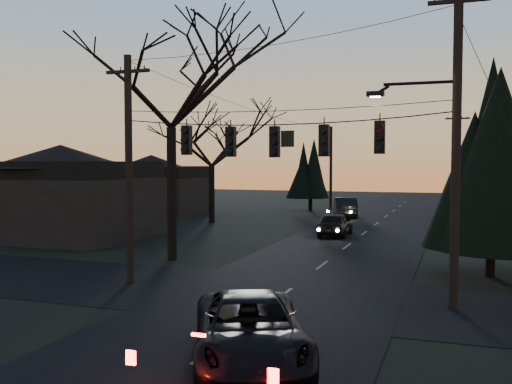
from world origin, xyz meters
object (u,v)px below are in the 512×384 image
(utility_pole_right, at_px, (453,309))
(utility_pole_far_l, at_px, (331,209))
(utility_pole_left, at_px, (130,283))
(sedan_oncoming_a, at_px, (335,224))
(utility_pole_far_r, at_px, (456,221))
(suv_near, at_px, (250,331))
(bare_tree_left, at_px, (171,74))
(sedan_oncoming_b, at_px, (345,207))
(evergreen_right, at_px, (492,159))

(utility_pole_right, xyz_separation_m, utility_pole_far_l, (-11.50, 36.00, 0.00))
(utility_pole_left, height_order, sedan_oncoming_a, utility_pole_left)
(utility_pole_right, xyz_separation_m, utility_pole_left, (-11.50, 0.00, 0.00))
(utility_pole_right, bearing_deg, sedan_oncoming_a, 113.39)
(utility_pole_far_r, xyz_separation_m, utility_pole_far_l, (-11.50, 8.00, 0.00))
(suv_near, distance_m, sedan_oncoming_a, 22.87)
(bare_tree_left, xyz_separation_m, sedan_oncoming_a, (5.42, 11.08, -7.88))
(sedan_oncoming_a, height_order, sedan_oncoming_b, sedan_oncoming_b)
(bare_tree_left, bearing_deg, sedan_oncoming_b, 80.96)
(bare_tree_left, xyz_separation_m, suv_near, (8.11, -11.63, -7.87))
(utility_pole_left, relative_size, utility_pole_far_r, 1.00)
(suv_near, relative_size, sedan_oncoming_b, 1.08)
(utility_pole_far_l, xyz_separation_m, evergreen_right, (12.85, -30.15, 4.67))
(utility_pole_left, relative_size, sedan_oncoming_a, 2.00)
(evergreen_right, distance_m, suv_near, 14.15)
(utility_pole_right, xyz_separation_m, sedan_oncoming_b, (-8.70, 28.57, 0.81))
(utility_pole_right, distance_m, utility_pole_far_l, 37.79)
(utility_pole_right, distance_m, sedan_oncoming_b, 29.88)
(utility_pole_left, xyz_separation_m, bare_tree_left, (-0.93, 5.12, 8.61))
(sedan_oncoming_b, bearing_deg, utility_pole_far_l, -83.93)
(evergreen_right, height_order, sedan_oncoming_b, evergreen_right)
(utility_pole_left, bearing_deg, utility_pole_far_r, 67.67)
(utility_pole_right, distance_m, evergreen_right, 7.61)
(bare_tree_left, height_order, evergreen_right, bare_tree_left)
(utility_pole_right, distance_m, suv_near, 7.84)
(suv_near, distance_m, sedan_oncoming_b, 35.35)
(bare_tree_left, bearing_deg, utility_pole_left, -79.72)
(suv_near, bearing_deg, utility_pole_far_l, 75.51)
(utility_pole_far_r, distance_m, utility_pole_far_l, 14.01)
(utility_pole_far_l, bearing_deg, sedan_oncoming_a, -77.22)
(utility_pole_far_l, xyz_separation_m, sedan_oncoming_b, (2.80, -7.43, 0.81))
(suv_near, bearing_deg, utility_pole_far_r, 58.79)
(sedan_oncoming_a, distance_m, sedan_oncoming_b, 12.49)
(utility_pole_left, distance_m, utility_pole_far_r, 30.27)
(utility_pole_left, bearing_deg, evergreen_right, 24.47)
(utility_pole_far_r, bearing_deg, sedan_oncoming_b, 176.24)
(bare_tree_left, relative_size, sedan_oncoming_a, 2.89)
(utility_pole_left, xyz_separation_m, sedan_oncoming_b, (2.80, 28.57, 0.81))
(utility_pole_right, relative_size, evergreen_right, 1.23)
(utility_pole_far_l, distance_m, evergreen_right, 33.11)
(evergreen_right, distance_m, sedan_oncoming_b, 25.15)
(utility_pole_right, height_order, utility_pole_far_r, utility_pole_right)
(utility_pole_far_r, xyz_separation_m, evergreen_right, (1.35, -22.15, 4.67))
(utility_pole_left, height_order, sedan_oncoming_b, utility_pole_left)
(utility_pole_far_l, distance_m, sedan_oncoming_a, 20.32)
(utility_pole_right, height_order, bare_tree_left, bare_tree_left)
(utility_pole_far_r, xyz_separation_m, sedan_oncoming_b, (-8.70, 0.57, 0.81))
(utility_pole_far_l, height_order, bare_tree_left, bare_tree_left)
(bare_tree_left, bearing_deg, utility_pole_right, -22.40)
(bare_tree_left, distance_m, evergreen_right, 14.34)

